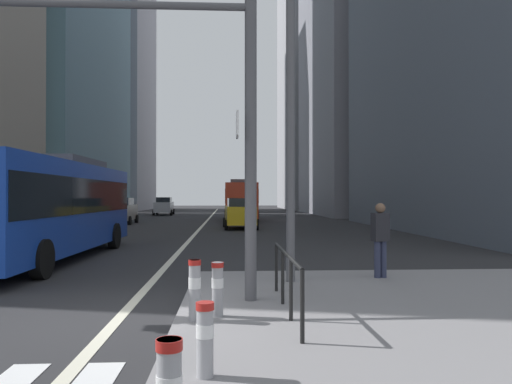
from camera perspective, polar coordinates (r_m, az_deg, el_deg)
name	(u,v)px	position (r m, az deg, el deg)	size (l,w,h in m)	color
ground_plane	(197,232)	(28.72, -6.83, -4.60)	(160.00, 160.00, 0.00)	#28282B
median_island	(461,322)	(8.65, 22.63, -13.73)	(9.00, 10.00, 0.15)	gray
lane_centre_line	(205,223)	(38.68, -5.87, -3.53)	(0.20, 80.00, 0.01)	beige
office_tower_left_far	(110,66)	(79.59, -16.48, 13.84)	(11.17, 17.34, 43.46)	gray
office_tower_right_mid	(361,54)	(60.05, 12.05, 15.35)	(11.22, 23.07, 36.86)	gray
office_tower_right_far	(321,43)	(85.47, 7.54, 16.67)	(12.47, 21.35, 54.52)	#9E9EA3
city_bus_blue_oncoming	(49,203)	(17.12, -22.84, -1.20)	(2.86, 11.19, 3.40)	#14389E
city_bus_red_receding	(241,199)	(42.38, -1.72, -0.79)	(2.82, 11.06, 3.40)	red
car_oncoming_mid	(121,211)	(37.96, -15.36, -2.09)	(2.10, 4.31, 1.94)	#B2A899
car_receding_near	(242,204)	(66.78, -1.59, -1.40)	(2.05, 4.25, 1.94)	#232838
car_receding_far	(240,213)	(31.28, -1.88, -2.45)	(2.20, 4.42, 1.94)	gold
car_oncoming_far	(164,206)	(54.84, -10.59, -1.59)	(2.14, 4.56, 1.94)	silver
traffic_signal_gantry	(121,81)	(9.49, -15.35, 12.26)	(6.97, 0.65, 6.00)	#515156
street_lamp_post	(290,53)	(11.54, 4.00, 15.72)	(5.50, 0.32, 8.00)	#56565B
bollard_left	(205,335)	(5.45, -5.92, -16.14)	(0.20, 0.20, 0.79)	#99999E
bollard_right	(195,287)	(7.77, -7.10, -10.83)	(0.20, 0.20, 0.93)	#99999E
bollard_back	(218,286)	(8.00, -4.46, -10.81)	(0.20, 0.20, 0.86)	#99999E
pedestrian_railing	(287,269)	(8.27, 3.55, -8.89)	(0.06, 3.58, 0.98)	black
pedestrian_waiting	(380,236)	(11.97, 14.17, -4.95)	(0.43, 0.33, 1.75)	#2D334C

